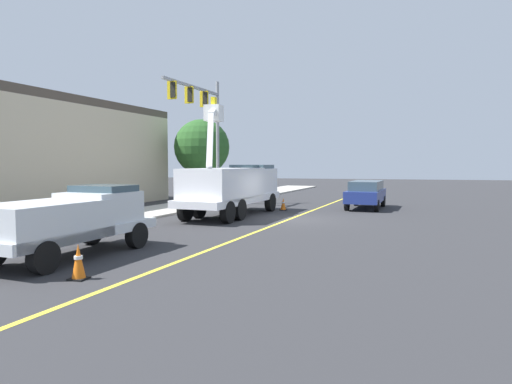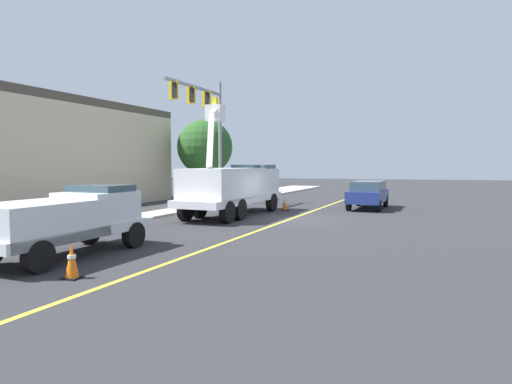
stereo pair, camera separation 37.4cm
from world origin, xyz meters
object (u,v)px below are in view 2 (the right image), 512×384
Objects in this scene: traffic_cone_leading at (72,261)px; service_pickup_truck at (66,219)px; passing_minivan at (368,193)px; traffic_cone_mid_front at (285,204)px; traffic_signal_mast at (205,116)px; utility_bucket_truck at (233,185)px.

service_pickup_truck is at bearing 40.84° from traffic_cone_leading.
traffic_cone_leading is at bearing 161.04° from passing_minivan.
passing_minivan is 5.85× the size of traffic_cone_leading.
traffic_cone_leading is at bearing 173.93° from traffic_cone_mid_front.
traffic_cone_mid_front is at bearing -99.73° from traffic_signal_mast.
traffic_signal_mast is at bearing 80.27° from traffic_cone_mid_front.
utility_bucket_truck is 11.35× the size of traffic_cone_mid_front.
utility_bucket_truck is at bearing -142.07° from traffic_signal_mast.
traffic_signal_mast is at bearing 97.92° from passing_minivan.
passing_minivan is 0.61× the size of traffic_signal_mast.
utility_bucket_truck is at bearing 129.01° from passing_minivan.
traffic_cone_leading is 18.66m from traffic_signal_mast.
passing_minivan is (5.56, -6.86, -0.63)m from utility_bucket_truck.
traffic_cone_leading is (-13.35, -0.37, -1.18)m from utility_bucket_truck.
traffic_cone_leading is 0.10× the size of traffic_signal_mast.
utility_bucket_truck is 1.45× the size of service_pickup_truck.
traffic_cone_mid_front is (-2.33, 4.73, -0.61)m from passing_minivan.
service_pickup_truck is 14.91m from traffic_cone_mid_front.
traffic_signal_mast is (17.51, 3.60, 5.36)m from traffic_cone_leading.
utility_bucket_truck reaches higher than traffic_cone_leading.
service_pickup_truck is (-11.21, 1.48, -0.48)m from utility_bucket_truck.
service_pickup_truck is 2.91m from traffic_cone_leading.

